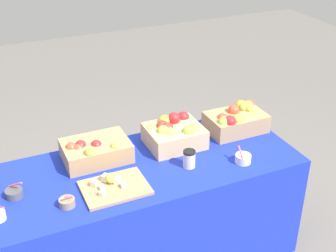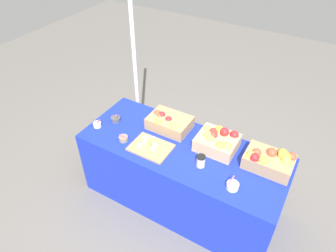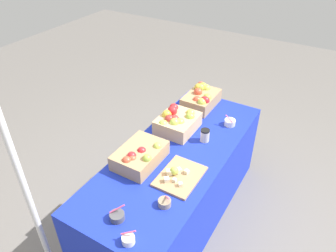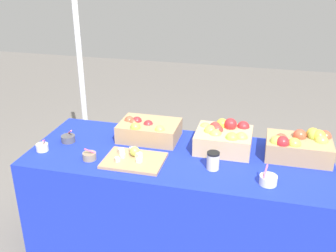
{
  "view_description": "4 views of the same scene",
  "coord_description": "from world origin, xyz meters",
  "px_view_note": "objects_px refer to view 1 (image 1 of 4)",
  "views": [
    {
      "loc": [
        -0.82,
        -2.17,
        2.28
      ],
      "look_at": [
        0.16,
        0.01,
        0.97
      ],
      "focal_mm": 48.93,
      "sensor_mm": 36.0,
      "label": 1
    },
    {
      "loc": [
        0.91,
        -1.82,
        2.63
      ],
      "look_at": [
        -0.17,
        0.03,
        0.9
      ],
      "focal_mm": 32.67,
      "sensor_mm": 36.0,
      "label": 2
    },
    {
      "loc": [
        -1.72,
        -0.93,
        2.36
      ],
      "look_at": [
        -0.04,
        0.06,
        0.99
      ],
      "focal_mm": 34.32,
      "sensor_mm": 36.0,
      "label": 3
    },
    {
      "loc": [
        0.49,
        -2.18,
        1.92
      ],
      "look_at": [
        -0.07,
        0.01,
        0.93
      ],
      "focal_mm": 42.55,
      "sensor_mm": 36.0,
      "label": 4
    }
  ],
  "objects_px": {
    "apple_crate_left": "(236,119)",
    "sample_bowl_extra": "(14,194)",
    "sample_bowl_far": "(67,202)",
    "cutting_board_front": "(114,186)",
    "coffee_cup": "(189,159)",
    "sample_bowl_near": "(243,158)",
    "apple_crate_right": "(95,150)",
    "apple_crate_middle": "(173,133)"
  },
  "relations": [
    {
      "from": "apple_crate_left",
      "to": "sample_bowl_extra",
      "type": "height_order",
      "value": "apple_crate_left"
    },
    {
      "from": "cutting_board_front",
      "to": "sample_bowl_far",
      "type": "xyz_separation_m",
      "value": [
        -0.27,
        -0.04,
        0.01
      ]
    },
    {
      "from": "sample_bowl_far",
      "to": "sample_bowl_extra",
      "type": "height_order",
      "value": "sample_bowl_extra"
    },
    {
      "from": "sample_bowl_near",
      "to": "apple_crate_middle",
      "type": "bearing_deg",
      "value": 128.5
    },
    {
      "from": "apple_crate_left",
      "to": "sample_bowl_far",
      "type": "xyz_separation_m",
      "value": [
        -1.25,
        -0.34,
        -0.06
      ]
    },
    {
      "from": "apple_crate_left",
      "to": "sample_bowl_far",
      "type": "distance_m",
      "value": 1.3
    },
    {
      "from": "cutting_board_front",
      "to": "sample_bowl_far",
      "type": "bearing_deg",
      "value": -170.67
    },
    {
      "from": "sample_bowl_near",
      "to": "coffee_cup",
      "type": "relative_size",
      "value": 0.94
    },
    {
      "from": "apple_crate_right",
      "to": "coffee_cup",
      "type": "bearing_deg",
      "value": -31.98
    },
    {
      "from": "sample_bowl_far",
      "to": "sample_bowl_extra",
      "type": "distance_m",
      "value": 0.31
    },
    {
      "from": "sample_bowl_far",
      "to": "sample_bowl_extra",
      "type": "xyz_separation_m",
      "value": [
        -0.24,
        0.19,
        0.0
      ]
    },
    {
      "from": "apple_crate_left",
      "to": "sample_bowl_near",
      "type": "relative_size",
      "value": 3.84
    },
    {
      "from": "apple_crate_right",
      "to": "sample_bowl_near",
      "type": "distance_m",
      "value": 0.9
    },
    {
      "from": "apple_crate_middle",
      "to": "apple_crate_right",
      "type": "xyz_separation_m",
      "value": [
        -0.51,
        0.03,
        -0.02
      ]
    },
    {
      "from": "apple_crate_left",
      "to": "apple_crate_middle",
      "type": "xyz_separation_m",
      "value": [
        -0.47,
        0.0,
        0.0
      ]
    },
    {
      "from": "cutting_board_front",
      "to": "apple_crate_middle",
      "type": "bearing_deg",
      "value": 30.85
    },
    {
      "from": "sample_bowl_far",
      "to": "coffee_cup",
      "type": "distance_m",
      "value": 0.76
    },
    {
      "from": "sample_bowl_extra",
      "to": "coffee_cup",
      "type": "bearing_deg",
      "value": -6.91
    },
    {
      "from": "cutting_board_front",
      "to": "sample_bowl_extra",
      "type": "bearing_deg",
      "value": 164.16
    },
    {
      "from": "sample_bowl_far",
      "to": "coffee_cup",
      "type": "bearing_deg",
      "value": 5.31
    },
    {
      "from": "sample_bowl_far",
      "to": "sample_bowl_extra",
      "type": "bearing_deg",
      "value": 141.86
    },
    {
      "from": "cutting_board_front",
      "to": "sample_bowl_extra",
      "type": "height_order",
      "value": "sample_bowl_extra"
    },
    {
      "from": "cutting_board_front",
      "to": "sample_bowl_extra",
      "type": "relative_size",
      "value": 3.52
    },
    {
      "from": "apple_crate_left",
      "to": "sample_bowl_far",
      "type": "height_order",
      "value": "apple_crate_left"
    },
    {
      "from": "sample_bowl_extra",
      "to": "apple_crate_left",
      "type": "bearing_deg",
      "value": 5.81
    },
    {
      "from": "apple_crate_right",
      "to": "sample_bowl_extra",
      "type": "xyz_separation_m",
      "value": [
        -0.51,
        -0.18,
        -0.04
      ]
    },
    {
      "from": "apple_crate_left",
      "to": "coffee_cup",
      "type": "distance_m",
      "value": 0.57
    },
    {
      "from": "apple_crate_right",
      "to": "cutting_board_front",
      "type": "relative_size",
      "value": 1.1
    },
    {
      "from": "apple_crate_middle",
      "to": "sample_bowl_extra",
      "type": "distance_m",
      "value": 1.04
    },
    {
      "from": "apple_crate_left",
      "to": "apple_crate_right",
      "type": "height_order",
      "value": "apple_crate_left"
    },
    {
      "from": "cutting_board_front",
      "to": "coffee_cup",
      "type": "bearing_deg",
      "value": 3.02
    },
    {
      "from": "apple_crate_left",
      "to": "coffee_cup",
      "type": "bearing_deg",
      "value": -151.18
    },
    {
      "from": "cutting_board_front",
      "to": "sample_bowl_near",
      "type": "xyz_separation_m",
      "value": [
        0.8,
        -0.07,
        0.01
      ]
    },
    {
      "from": "apple_crate_right",
      "to": "sample_bowl_far",
      "type": "distance_m",
      "value": 0.46
    },
    {
      "from": "apple_crate_right",
      "to": "sample_bowl_extra",
      "type": "bearing_deg",
      "value": -160.2
    },
    {
      "from": "coffee_cup",
      "to": "sample_bowl_extra",
      "type": "bearing_deg",
      "value": 173.09
    },
    {
      "from": "sample_bowl_far",
      "to": "sample_bowl_extra",
      "type": "relative_size",
      "value": 0.89
    },
    {
      "from": "sample_bowl_extra",
      "to": "coffee_cup",
      "type": "xyz_separation_m",
      "value": [
        1.0,
        -0.12,
        0.03
      ]
    },
    {
      "from": "apple_crate_left",
      "to": "sample_bowl_near",
      "type": "height_order",
      "value": "apple_crate_left"
    },
    {
      "from": "sample_bowl_far",
      "to": "coffee_cup",
      "type": "height_order",
      "value": "coffee_cup"
    },
    {
      "from": "apple_crate_right",
      "to": "cutting_board_front",
      "type": "xyz_separation_m",
      "value": [
        0.01,
        -0.33,
        -0.05
      ]
    },
    {
      "from": "apple_crate_middle",
      "to": "sample_bowl_near",
      "type": "relative_size",
      "value": 3.44
    }
  ]
}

